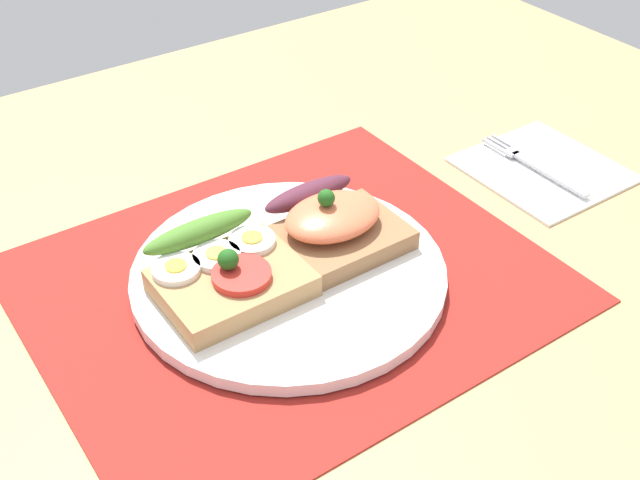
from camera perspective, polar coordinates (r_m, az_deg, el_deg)
ground_plane at (r=65.22cm, az=-2.17°, el=-4.03°), size 120.00×90.00×3.20cm
placemat at (r=64.09cm, az=-2.21°, el=-2.85°), size 39.45×33.32×0.30cm
plate at (r=63.65cm, az=-2.22°, el=-2.39°), size 24.86×24.86×1.06cm
sandwich_egg_tomato at (r=61.31cm, az=-6.82°, el=-2.11°), size 10.75×9.85×4.06cm
sandwich_salmon at (r=65.05cm, az=0.87°, el=1.26°), size 10.01×9.23×5.19cm
napkin at (r=80.43cm, az=15.35°, el=5.04°), size 13.10×13.55×0.60cm
fork at (r=79.83cm, az=14.75°, el=5.29°), size 1.62×12.73×0.32cm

